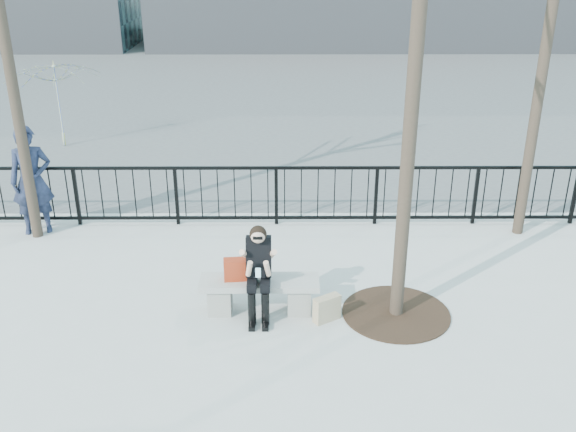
{
  "coord_description": "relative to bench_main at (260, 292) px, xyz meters",
  "views": [
    {
      "loc": [
        0.36,
        -7.76,
        4.79
      ],
      "look_at": [
        0.4,
        0.8,
        1.1
      ],
      "focal_mm": 40.0,
      "sensor_mm": 36.0,
      "label": 1
    }
  ],
  "objects": [
    {
      "name": "seated_woman",
      "position": [
        0.0,
        -0.16,
        0.37
      ],
      "size": [
        0.5,
        0.64,
        1.34
      ],
      "color": "black",
      "rests_on": "ground"
    },
    {
      "name": "ground",
      "position": [
        0.0,
        0.0,
        -0.3
      ],
      "size": [
        120.0,
        120.0,
        0.0
      ],
      "primitive_type": "plane",
      "color": "#A0A19B",
      "rests_on": "ground"
    },
    {
      "name": "standing_man",
      "position": [
        -4.03,
        2.69,
        0.66
      ],
      "size": [
        0.81,
        0.66,
        1.93
      ],
      "primitive_type": "imported",
      "rotation": [
        0.0,
        0.0,
        0.31
      ],
      "color": "black",
      "rests_on": "ground"
    },
    {
      "name": "railing",
      "position": [
        0.0,
        3.0,
        0.25
      ],
      "size": [
        14.0,
        0.06,
        1.1
      ],
      "color": "black",
      "rests_on": "ground"
    },
    {
      "name": "bench_main",
      "position": [
        0.0,
        0.0,
        0.0
      ],
      "size": [
        1.65,
        0.46,
        0.49
      ],
      "color": "gray",
      "rests_on": "ground"
    },
    {
      "name": "tree_grate",
      "position": [
        1.9,
        -0.1,
        -0.29
      ],
      "size": [
        1.5,
        1.5,
        0.02
      ],
      "primitive_type": "cylinder",
      "color": "black",
      "rests_on": "ground"
    },
    {
      "name": "handbag",
      "position": [
        -0.3,
        0.02,
        0.34
      ],
      "size": [
        0.38,
        0.21,
        0.3
      ],
      "primitive_type": "cube",
      "rotation": [
        0.0,
        0.0,
        0.09
      ],
      "color": "#992B12",
      "rests_on": "bench_main"
    },
    {
      "name": "shopping_bag",
      "position": [
        0.92,
        -0.26,
        -0.12
      ],
      "size": [
        0.4,
        0.32,
        0.36
      ],
      "primitive_type": "cube",
      "rotation": [
        0.0,
        0.0,
        0.56
      ],
      "color": "tan",
      "rests_on": "ground"
    },
    {
      "name": "street_surface",
      "position": [
        0.0,
        15.0,
        -0.3
      ],
      "size": [
        60.0,
        23.0,
        0.01
      ],
      "primitive_type": "cube",
      "color": "#474747",
      "rests_on": "ground"
    },
    {
      "name": "vendor_umbrella",
      "position": [
        -5.23,
        7.81,
        0.76
      ],
      "size": [
        2.79,
        2.82,
        2.13
      ],
      "primitive_type": "imported",
      "rotation": [
        0.0,
        0.0,
        -0.22
      ],
      "color": "yellow",
      "rests_on": "ground"
    }
  ]
}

